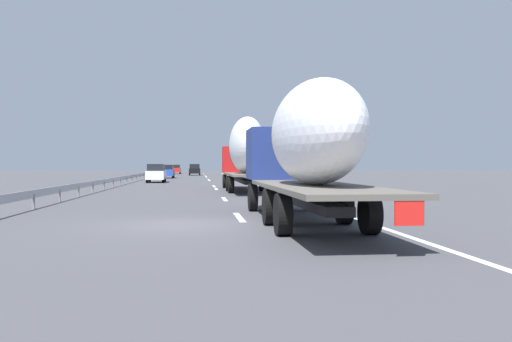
{
  "coord_description": "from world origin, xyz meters",
  "views": [
    {
      "loc": [
        -15.98,
        -0.4,
        1.74
      ],
      "look_at": [
        14.02,
        -3.68,
        1.4
      ],
      "focal_mm": 38.18,
      "sensor_mm": 36.0,
      "label": 1
    }
  ],
  "objects_px": {
    "truck_trailing": "(306,145)",
    "car_blue_sedan": "(167,171)",
    "truck_lead": "(245,150)",
    "road_sign": "(255,160)",
    "car_red_compact": "(176,169)",
    "car_white_van": "(156,173)",
    "car_black_suv": "(195,170)"
  },
  "relations": [
    {
      "from": "truck_trailing",
      "to": "car_blue_sedan",
      "type": "distance_m",
      "value": 57.03
    },
    {
      "from": "truck_lead",
      "to": "road_sign",
      "type": "relative_size",
      "value": 4.25
    },
    {
      "from": "car_red_compact",
      "to": "car_white_van",
      "type": "bearing_deg",
      "value": -179.92
    },
    {
      "from": "truck_trailing",
      "to": "road_sign",
      "type": "distance_m",
      "value": 42.78
    },
    {
      "from": "car_white_van",
      "to": "car_black_suv",
      "type": "relative_size",
      "value": 1.12
    },
    {
      "from": "truck_trailing",
      "to": "road_sign",
      "type": "xyz_separation_m",
      "value": [
        42.66,
        -3.1,
        -0.02
      ]
    },
    {
      "from": "road_sign",
      "to": "car_white_van",
      "type": "bearing_deg",
      "value": 110.96
    },
    {
      "from": "car_white_van",
      "to": "car_black_suv",
      "type": "bearing_deg",
      "value": -5.61
    },
    {
      "from": "truck_lead",
      "to": "car_blue_sedan",
      "type": "xyz_separation_m",
      "value": [
        36.52,
        7.08,
        -1.79
      ]
    },
    {
      "from": "car_white_van",
      "to": "road_sign",
      "type": "bearing_deg",
      "value": -69.04
    },
    {
      "from": "car_blue_sedan",
      "to": "car_black_suv",
      "type": "bearing_deg",
      "value": -10.38
    },
    {
      "from": "car_blue_sedan",
      "to": "road_sign",
      "type": "bearing_deg",
      "value": -143.8
    },
    {
      "from": "car_blue_sedan",
      "to": "car_black_suv",
      "type": "height_order",
      "value": "car_black_suv"
    },
    {
      "from": "car_blue_sedan",
      "to": "road_sign",
      "type": "relative_size",
      "value": 1.36
    },
    {
      "from": "truck_trailing",
      "to": "car_blue_sedan",
      "type": "relative_size",
      "value": 2.92
    },
    {
      "from": "road_sign",
      "to": "car_blue_sedan",
      "type": "bearing_deg",
      "value": 36.2
    },
    {
      "from": "car_white_van",
      "to": "road_sign",
      "type": "relative_size",
      "value": 1.42
    },
    {
      "from": "truck_lead",
      "to": "car_red_compact",
      "type": "relative_size",
      "value": 3.18
    },
    {
      "from": "car_white_van",
      "to": "car_blue_sedan",
      "type": "relative_size",
      "value": 1.04
    },
    {
      "from": "car_white_van",
      "to": "car_red_compact",
      "type": "relative_size",
      "value": 1.06
    },
    {
      "from": "car_white_van",
      "to": "car_red_compact",
      "type": "distance_m",
      "value": 52.27
    },
    {
      "from": "car_blue_sedan",
      "to": "car_black_suv",
      "type": "relative_size",
      "value": 1.07
    },
    {
      "from": "car_red_compact",
      "to": "car_black_suv",
      "type": "distance_m",
      "value": 15.6
    },
    {
      "from": "car_blue_sedan",
      "to": "car_red_compact",
      "type": "bearing_deg",
      "value": 0.31
    },
    {
      "from": "car_red_compact",
      "to": "car_black_suv",
      "type": "relative_size",
      "value": 1.05
    },
    {
      "from": "truck_trailing",
      "to": "car_white_van",
      "type": "height_order",
      "value": "truck_trailing"
    },
    {
      "from": "car_white_van",
      "to": "car_blue_sedan",
      "type": "bearing_deg",
      "value": -0.37
    },
    {
      "from": "truck_lead",
      "to": "truck_trailing",
      "type": "relative_size",
      "value": 1.07
    },
    {
      "from": "car_red_compact",
      "to": "car_blue_sedan",
      "type": "height_order",
      "value": "car_red_compact"
    },
    {
      "from": "car_white_van",
      "to": "car_red_compact",
      "type": "height_order",
      "value": "car_white_van"
    },
    {
      "from": "car_white_van",
      "to": "car_red_compact",
      "type": "xyz_separation_m",
      "value": [
        52.27,
        0.07,
        -0.02
      ]
    },
    {
      "from": "truck_trailing",
      "to": "car_black_suv",
      "type": "xyz_separation_m",
      "value": [
        75.84,
        3.55,
        -1.37
      ]
    }
  ]
}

